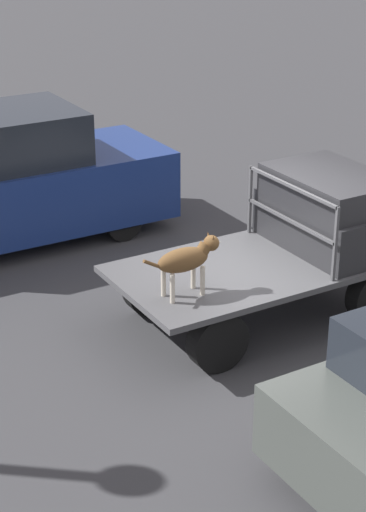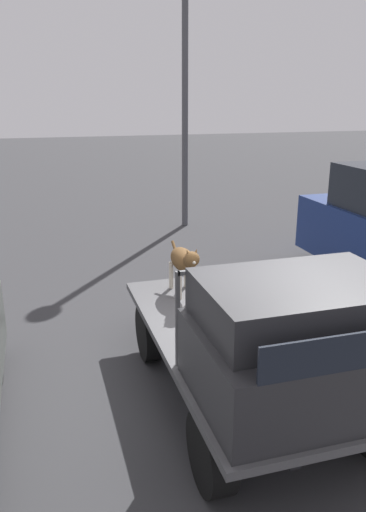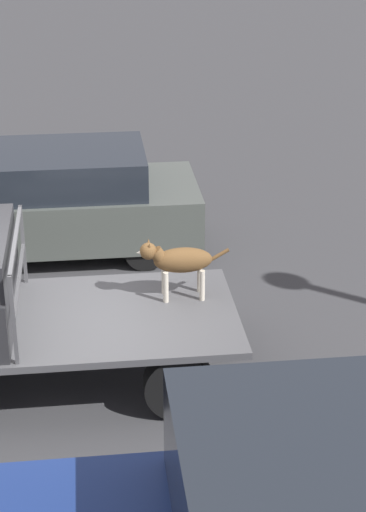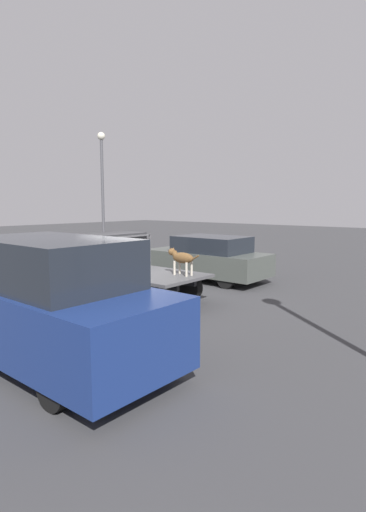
% 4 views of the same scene
% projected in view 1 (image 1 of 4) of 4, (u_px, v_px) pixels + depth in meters
% --- Properties ---
extents(ground_plane, '(80.00, 80.00, 0.00)m').
position_uv_depth(ground_plane, '(260.00, 316.00, 11.49)').
color(ground_plane, '#38383A').
extents(flatbed_truck, '(3.90, 1.99, 0.81)m').
position_uv_depth(flatbed_truck, '(261.00, 277.00, 11.25)').
color(flatbed_truck, black).
rests_on(flatbed_truck, ground).
extents(truck_cab, '(1.41, 1.87, 1.03)m').
position_uv_depth(truck_cab, '(334.00, 210.00, 11.51)').
color(truck_cab, '#28282B').
rests_on(truck_cab, flatbed_truck).
extents(truck_headboard, '(0.04, 1.87, 0.98)m').
position_uv_depth(truck_headboard, '(291.00, 210.00, 11.10)').
color(truck_headboard, '#4C4C4F').
rests_on(truck_headboard, flatbed_truck).
extents(dog, '(1.06, 0.29, 0.73)m').
position_uv_depth(dog, '(188.00, 259.00, 10.11)').
color(dog, beige).
rests_on(dog, flatbed_truck).
extents(parked_pickup_far, '(5.27, 1.99, 2.15)m').
position_uv_depth(parked_pickup_far, '(0.00, 182.00, 13.40)').
color(parked_pickup_far, black).
rests_on(parked_pickup_far, ground).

